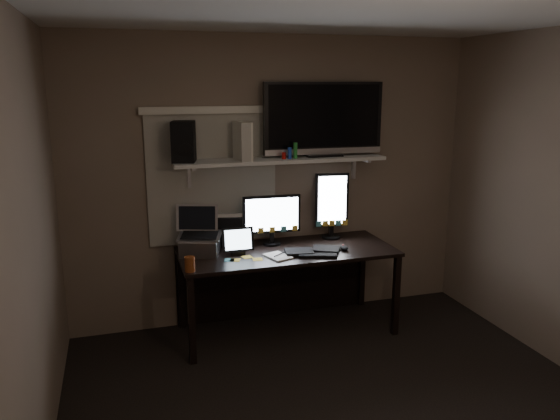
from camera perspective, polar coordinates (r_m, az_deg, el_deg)
name	(u,v)px	position (r m, az deg, el deg)	size (l,w,h in m)	color
ceiling	(370,4)	(3.08, 9.43, 20.44)	(3.60, 3.60, 0.00)	silver
back_wall	(274,181)	(4.81, -0.59, 3.02)	(3.60, 3.60, 0.00)	#6A5B4C
left_wall	(21,264)	(2.92, -25.48, -5.15)	(3.60, 3.60, 0.00)	#6A5B4C
window_blinds	(213,179)	(4.67, -7.04, 3.22)	(1.10, 0.02, 1.10)	beige
desk	(283,265)	(4.76, 0.28, -5.79)	(1.80, 0.75, 0.73)	black
wall_shelf	(280,160)	(4.62, 0.01, 5.27)	(1.80, 0.35, 0.03)	silver
monitor_landscape	(272,220)	(4.69, -0.87, -1.02)	(0.50, 0.05, 0.44)	black
monitor_portrait	(332,205)	(4.88, 5.43, 0.47)	(0.30, 0.06, 0.60)	black
keyboard	(313,251)	(4.53, 3.43, -4.27)	(0.47, 0.18, 0.03)	black
mouse	(344,248)	(4.61, 6.73, -3.96)	(0.06, 0.10, 0.04)	black
notepad	(278,256)	(4.41, -0.22, -4.86)	(0.16, 0.22, 0.01)	white
tablet	(238,241)	(4.46, -4.44, -3.24)	(0.26, 0.11, 0.23)	black
file_sorter	(230,231)	(4.67, -5.28, -2.16)	(0.22, 0.10, 0.28)	black
laptop	(199,232)	(4.46, -8.42, -2.25)	(0.34, 0.28, 0.39)	#B1B0B5
cup	(190,264)	(4.12, -9.40, -5.60)	(0.08, 0.08, 0.11)	brown
sticky_notes	(244,259)	(4.37, -3.75, -5.08)	(0.34, 0.25, 0.00)	gold
tv	(323,119)	(4.72, 4.56, 9.42)	(1.04, 0.19, 0.63)	black
game_console	(243,141)	(4.48, -3.93, 7.20)	(0.08, 0.26, 0.31)	silver
speaker	(184,142)	(4.44, -10.04, 7.06)	(0.18, 0.22, 0.32)	black
bottles	(290,151)	(4.54, 1.02, 6.16)	(0.20, 0.05, 0.13)	#A50F0C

